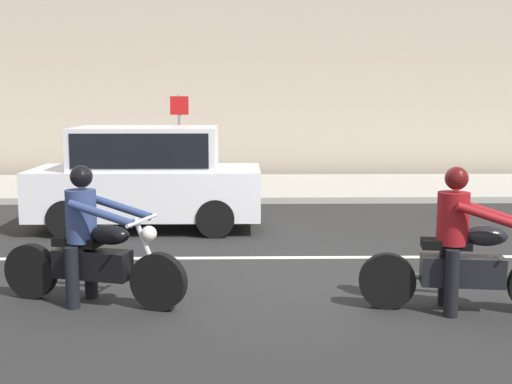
% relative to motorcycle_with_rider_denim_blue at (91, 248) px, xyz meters
% --- Properties ---
extents(ground_plane, '(80.00, 80.00, 0.00)m').
position_rel_motorcycle_with_rider_denim_blue_xyz_m(ground_plane, '(2.50, 1.22, -0.64)').
color(ground_plane, '#252525').
extents(sidewalk_slab, '(40.00, 4.40, 0.14)m').
position_rel_motorcycle_with_rider_denim_blue_xyz_m(sidewalk_slab, '(2.50, 9.22, -0.57)').
color(sidewalk_slab, '#A8A399').
rests_on(sidewalk_slab, ground_plane).
extents(building_facade, '(40.00, 1.40, 9.58)m').
position_rel_motorcycle_with_rider_denim_blue_xyz_m(building_facade, '(2.50, 12.62, 4.15)').
color(building_facade, '#B7A893').
rests_on(building_facade, ground_plane).
extents(lane_marking_stripe, '(18.00, 0.14, 0.01)m').
position_rel_motorcycle_with_rider_denim_blue_xyz_m(lane_marking_stripe, '(2.97, 2.12, -0.63)').
color(lane_marking_stripe, silver).
rests_on(lane_marking_stripe, ground_plane).
extents(motorcycle_with_rider_denim_blue, '(2.18, 0.91, 1.57)m').
position_rel_motorcycle_with_rider_denim_blue_xyz_m(motorcycle_with_rider_denim_blue, '(0.00, 0.00, 0.00)').
color(motorcycle_with_rider_denim_blue, black).
rests_on(motorcycle_with_rider_denim_blue, ground_plane).
extents(motorcycle_with_rider_crimson, '(2.20, 0.74, 1.58)m').
position_rel_motorcycle_with_rider_denim_blue_xyz_m(motorcycle_with_rider_crimson, '(4.06, -0.33, 0.01)').
color(motorcycle_with_rider_crimson, black).
rests_on(motorcycle_with_rider_crimson, ground_plane).
extents(parked_hatchback_white, '(3.97, 1.76, 1.80)m').
position_rel_motorcycle_with_rider_denim_blue_xyz_m(parked_hatchback_white, '(0.01, 4.33, 0.30)').
color(parked_hatchback_white, silver).
rests_on(parked_hatchback_white, ground_plane).
extents(street_sign_post, '(0.44, 0.08, 2.22)m').
position_rel_motorcycle_with_rider_denim_blue_xyz_m(street_sign_post, '(0.17, 8.76, 0.86)').
color(street_sign_post, gray).
rests_on(street_sign_post, sidewalk_slab).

